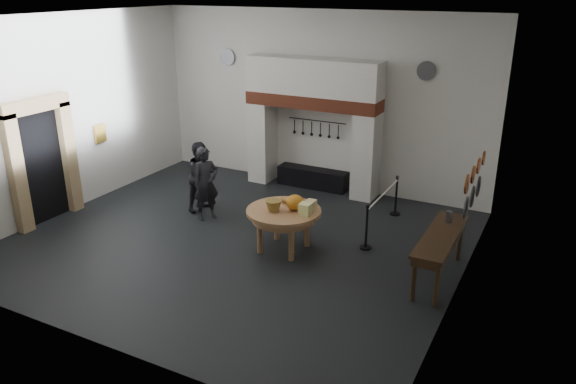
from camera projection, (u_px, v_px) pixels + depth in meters
The scene contains 39 objects.
floor at pixel (238, 241), 11.81m from camera, with size 9.00×8.00×0.02m, color black.
ceiling at pixel (230, 18), 10.22m from camera, with size 9.00×8.00×0.02m, color silver.
wall_back at pixel (319, 101), 14.34m from camera, with size 9.00×0.02×4.50m, color silver.
wall_front at pixel (77, 205), 7.70m from camera, with size 9.00×0.02×4.50m, color silver.
wall_left at pixel (70, 114), 12.96m from camera, with size 0.02×8.00×4.50m, color silver.
wall_right at pixel (469, 171), 9.08m from camera, with size 0.02×8.00×4.50m, color silver.
chimney_pier_left at pixel (263, 141), 15.10m from camera, with size 0.55×0.70×2.15m, color silver.
chimney_pier_right at pixel (366, 156), 13.83m from camera, with size 0.55×0.70×2.15m, color silver.
hearth_brick_band at pixel (313, 101), 14.03m from camera, with size 3.50×0.72×0.32m, color #9E442B.
chimney_hood at pixel (313, 77), 13.81m from camera, with size 3.50×0.70×0.90m, color silver.
iron_range at pixel (313, 178), 14.82m from camera, with size 1.90×0.45×0.50m, color black.
utensil_rail at pixel (317, 121), 14.45m from camera, with size 0.02×0.02×1.60m, color black.
door_recess at pixel (42, 167), 12.47m from camera, with size 0.04×1.10×2.50m, color black.
door_jamb_near at pixel (17, 175), 11.83m from camera, with size 0.22×0.30×2.60m, color tan.
door_jamb_far at pixel (69, 157), 12.99m from camera, with size 0.22×0.30×2.60m, color tan.
door_lintel at pixel (34, 105), 11.93m from camera, with size 0.22×1.70×0.30m, color tan.
wall_plaque at pixel (100, 134), 13.83m from camera, with size 0.05×0.34×0.44m, color gold.
work_table at pixel (284, 211), 11.15m from camera, with size 1.50×1.50×0.07m, color tan.
pumpkin at pixel (295, 202), 11.08m from camera, with size 0.36×0.36×0.31m, color orange.
cheese_block_big at pixel (305, 209), 10.84m from camera, with size 0.22×0.22×0.24m, color #EEEE8E.
cheese_block_small at pixel (311, 205), 11.10m from camera, with size 0.18×0.18×0.20m, color #F3D391.
wicker_basket at pixel (273, 206), 11.04m from camera, with size 0.32×0.32×0.22m, color olive.
bread_loaf at pixel (287, 200), 11.45m from camera, with size 0.31×0.18×0.13m, color #A27739.
visitor_near at pixel (206, 184), 12.65m from camera, with size 0.62×0.40×1.69m, color black.
visitor_far at pixel (202, 176), 13.16m from camera, with size 0.81×0.63×1.66m, color black.
side_table at pixel (441, 236), 10.01m from camera, with size 0.55×2.20×0.06m, color #3B2915.
pewter_jug at pixel (449, 217), 10.46m from camera, with size 0.12×0.12×0.22m, color #4D4E52.
copper_pan_a at pixel (467, 184), 9.37m from camera, with size 0.34×0.34×0.03m, color #C6662D.
copper_pan_b at pixel (473, 175), 9.83m from camera, with size 0.32×0.32×0.03m, color #C6662D.
copper_pan_c at pixel (479, 166), 10.28m from camera, with size 0.30×0.30×0.03m, color #C6662D.
copper_pan_d at pixel (484, 158), 10.74m from camera, with size 0.28×0.28×0.03m, color #C6662D.
pewter_plate_left at pixel (466, 208), 9.71m from camera, with size 0.40×0.40×0.03m, color #4C4C51.
pewter_plate_mid at pixel (472, 197), 10.21m from camera, with size 0.40×0.40×0.03m, color #4C4C51.
pewter_plate_right at pixel (478, 187), 10.71m from camera, with size 0.40×0.40×0.03m, color #4C4C51.
pewter_plate_back_left at pixel (228, 57), 15.13m from camera, with size 0.44×0.44×0.03m, color #4C4C51.
pewter_plate_back_right at pixel (426, 71), 12.81m from camera, with size 0.44×0.44×0.03m, color #4C4C51.
barrier_post_near at pixel (367, 228), 11.33m from camera, with size 0.05×0.05×0.90m, color black.
barrier_post_far at pixel (396, 196), 12.99m from camera, with size 0.05×0.05×0.90m, color black.
barrier_rope at pixel (383, 194), 12.02m from camera, with size 0.04×0.04×2.00m, color white.
Camera 1 is at (5.86, -9.00, 5.14)m, focal length 35.00 mm.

